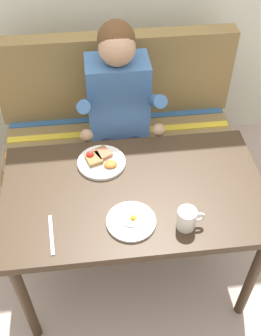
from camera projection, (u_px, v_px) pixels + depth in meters
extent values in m
plane|color=#B7A397|center=(133.00, 272.00, 2.37)|extent=(8.00, 8.00, 0.00)
cube|color=#372719|center=(134.00, 193.00, 1.86)|extent=(1.20, 0.70, 0.04)
cylinder|color=#372719|center=(26.00, 302.00, 1.87)|extent=(0.05, 0.05, 0.69)
cylinder|color=#372719|center=(252.00, 277.00, 1.96)|extent=(0.05, 0.05, 0.69)
cylinder|color=#372719|center=(32.00, 205.00, 2.28)|extent=(0.05, 0.05, 0.69)
cylinder|color=#372719|center=(220.00, 188.00, 2.37)|extent=(0.05, 0.05, 0.69)
cube|color=olive|center=(121.00, 162.00, 2.72)|extent=(1.44, 0.56, 0.40)
cube|color=olive|center=(120.00, 136.00, 2.56)|extent=(1.40, 0.52, 0.06)
cube|color=olive|center=(116.00, 76.00, 2.50)|extent=(1.44, 0.12, 0.54)
cube|color=orange|center=(122.00, 147.00, 2.44)|extent=(1.38, 0.05, 0.01)
cube|color=yellow|center=(120.00, 132.00, 2.53)|extent=(1.38, 0.05, 0.01)
cube|color=#336099|center=(118.00, 118.00, 2.63)|extent=(1.38, 0.05, 0.01)
cube|color=#406AA4|center=(118.00, 99.00, 2.28)|extent=(0.34, 0.22, 0.48)
sphere|color=tan|center=(117.00, 48.00, 2.03)|extent=(0.19, 0.19, 0.19)
sphere|color=brown|center=(116.00, 39.00, 2.03)|extent=(0.19, 0.19, 0.19)
cylinder|color=#406AA4|center=(84.00, 106.00, 2.12)|extent=(0.07, 0.29, 0.23)
cylinder|color=#406AA4|center=(156.00, 101.00, 2.15)|extent=(0.07, 0.29, 0.23)
sphere|color=tan|center=(86.00, 136.00, 2.11)|extent=(0.07, 0.07, 0.07)
sphere|color=tan|center=(159.00, 130.00, 2.14)|extent=(0.07, 0.07, 0.07)
cylinder|color=#232333|center=(107.00, 152.00, 2.33)|extent=(0.09, 0.34, 0.09)
cylinder|color=#232333|center=(111.00, 203.00, 2.39)|extent=(0.08, 0.08, 0.52)
cube|color=black|center=(113.00, 235.00, 2.52)|extent=(0.09, 0.20, 0.05)
cylinder|color=#232333|center=(136.00, 149.00, 2.34)|extent=(0.09, 0.34, 0.09)
cylinder|color=#232333|center=(140.00, 201.00, 2.41)|extent=(0.08, 0.08, 0.52)
cube|color=black|center=(140.00, 232.00, 2.54)|extent=(0.09, 0.20, 0.05)
cylinder|color=white|center=(102.00, 162.00, 1.96)|extent=(0.23, 0.23, 0.02)
cube|color=olive|center=(94.00, 159.00, 1.95)|extent=(0.09, 0.10, 0.02)
cube|color=#9A623F|center=(102.00, 153.00, 1.98)|extent=(0.10, 0.10, 0.02)
sphere|color=red|center=(90.00, 155.00, 1.95)|extent=(0.04, 0.04, 0.04)
ellipsoid|color=#CC6623|center=(110.00, 164.00, 1.92)|extent=(0.06, 0.05, 0.02)
cylinder|color=white|center=(131.00, 221.00, 1.71)|extent=(0.21, 0.21, 0.01)
ellipsoid|color=white|center=(131.00, 220.00, 1.70)|extent=(0.09, 0.08, 0.01)
sphere|color=yellow|center=(133.00, 218.00, 1.70)|extent=(0.03, 0.03, 0.03)
cylinder|color=white|center=(187.00, 219.00, 1.67)|extent=(0.08, 0.08, 0.10)
cylinder|color=brown|center=(188.00, 212.00, 1.64)|extent=(0.07, 0.07, 0.01)
torus|color=white|center=(199.00, 217.00, 1.67)|extent=(0.05, 0.01, 0.05)
cube|color=silver|center=(51.00, 235.00, 1.67)|extent=(0.03, 0.20, 0.00)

